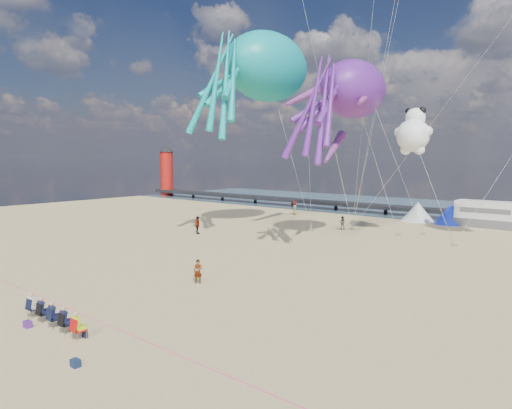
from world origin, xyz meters
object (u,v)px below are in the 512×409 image
lighthouse (167,174)px  sandbag_c (454,245)px  tent_blue (451,214)px  sandbag_e (352,229)px  cooler_purple (28,324)px  windsock_right (334,147)px  motorhome_0 (487,214)px  sandbag_a (312,230)px  kite_octopus_purple (354,89)px  cooler_navy (75,363)px  sandbag_b (398,235)px  standing_person (198,272)px  kite_panda (413,135)px  spectator_row (55,314)px  beachgoer_0 (295,208)px  beachgoer_3 (198,225)px  kite_octopus_teal (267,67)px  windsock_mid (369,92)px  tent_white (418,212)px  sandbag_d (423,234)px  beachgoer_1 (342,223)px  windsock_left (307,95)px

lighthouse → sandbag_c: bearing=-16.1°
tent_blue → sandbag_e: 13.47m
cooler_purple → windsock_right: (0.28, 27.64, 8.73)m
tent_blue → motorhome_0: bearing=0.0°
sandbag_a → kite_octopus_purple: 15.93m
cooler_navy → sandbag_b: bearing=93.6°
standing_person → lighthouse: bearing=112.6°
cooler_purple → kite_panda: (4.56, 35.39, 9.98)m
lighthouse → sandbag_c: (62.61, -18.12, -4.39)m
windsock_right → spectator_row: bearing=-100.9°
spectator_row → beachgoer_0: size_ratio=3.24×
beachgoer_3 → kite_octopus_purple: 20.58m
sandbag_e → kite_panda: bearing=-5.9°
kite_octopus_teal → sandbag_e: bearing=42.1°
kite_octopus_purple → windsock_mid: kite_octopus_purple is taller
sandbag_b → spectator_row: bearing=-93.7°
cooler_purple → kite_panda: bearing=82.7°
tent_white → sandbag_e: tent_white is taller
cooler_purple → windsock_mid: bearing=83.2°
kite_octopus_purple → kite_panda: bearing=82.6°
cooler_purple → sandbag_c: bearing=74.3°
sandbag_b → sandbag_c: 6.57m
standing_person → beachgoer_3: bearing=107.3°
beachgoer_0 → kite_octopus_teal: 21.98m
cooler_purple → sandbag_d: (5.09, 37.81, -0.05)m
cooler_purple → sandbag_b: cooler_purple is taller
cooler_purple → sandbag_a: cooler_purple is taller
lighthouse → kite_panda: (57.75, -16.18, 5.64)m
sandbag_c → tent_blue: bearing=108.1°
beachgoer_0 → windsock_mid: bearing=-8.3°
lighthouse → windsock_mid: bearing=-22.5°
tent_blue → sandbag_d: 9.83m
lighthouse → sandbag_b: bearing=-15.7°
standing_person → sandbag_c: size_ratio=3.08×
tent_white → standing_person: bearing=-90.3°
tent_white → sandbag_d: (4.27, -9.76, -1.09)m
sandbag_a → windsock_mid: bearing=-26.2°
cooler_purple → beachgoer_1: 35.52m
motorhome_0 → beachgoer_3: motorhome_0 is taller
spectator_row → cooler_purple: spectator_row is taller
sandbag_d → windsock_left: bearing=-149.3°
kite_octopus_teal → windsock_left: 5.24m
sandbag_c → windsock_right: (-9.15, -5.81, 8.78)m
windsock_mid → sandbag_b: bearing=82.8°
beachgoer_0 → cooler_purple: bearing=-40.0°
standing_person → sandbag_a: standing_person is taller
cooler_purple → beachgoer_3: 26.70m
tent_white → windsock_mid: 23.20m
cooler_navy → beachgoer_0: 48.12m
spectator_row → windsock_mid: (2.37, 27.30, 12.96)m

